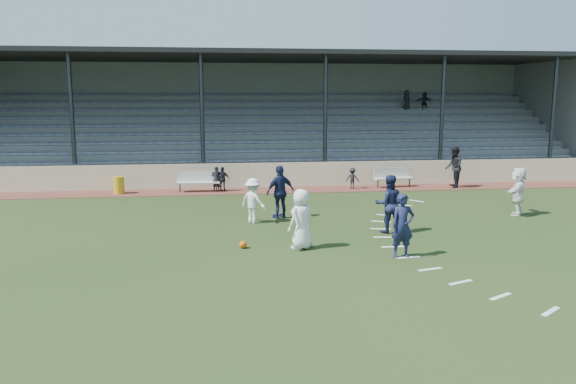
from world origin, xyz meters
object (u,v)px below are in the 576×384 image
object	(u,v)px
bench_left	(198,179)
football	(243,244)
player_navy_lead	(403,226)
player_white_lead	(301,219)
official	(454,167)
trash_bin	(119,185)
bench_right	(393,175)

from	to	relation	value
bench_left	football	bearing A→B (deg)	-79.76
bench_left	player_navy_lead	distance (m)	13.07
player_white_lead	player_navy_lead	world-z (taller)	player_navy_lead
official	trash_bin	bearing A→B (deg)	-75.80
trash_bin	football	distance (m)	11.30
bench_right	football	bearing A→B (deg)	-135.70
trash_bin	official	size ratio (longest dim) A/B	0.39
player_white_lead	official	world-z (taller)	official
bench_left	player_white_lead	distance (m)	10.93
bench_left	player_white_lead	size ratio (longest dim) A/B	1.12
player_white_lead	bench_left	bearing A→B (deg)	-108.27
trash_bin	player_navy_lead	size ratio (longest dim) A/B	0.44
bench_left	player_white_lead	bearing A→B (deg)	-71.10
football	player_white_lead	bearing A→B (deg)	-8.70
bench_left	bench_right	bearing A→B (deg)	2.31
trash_bin	player_navy_lead	bearing A→B (deg)	-50.17
bench_right	player_navy_lead	size ratio (longest dim) A/B	1.13
bench_right	trash_bin	xyz separation A→B (m)	(-13.09, -0.31, -0.17)
bench_left	bench_right	world-z (taller)	same
football	player_white_lead	world-z (taller)	player_white_lead
football	player_navy_lead	bearing A→B (deg)	-18.65
bench_right	trash_bin	bearing A→B (deg)	172.95
player_white_lead	bench_right	bearing A→B (deg)	-156.16
official	football	bearing A→B (deg)	-32.54
football	trash_bin	bearing A→B (deg)	117.52
bench_right	official	xyz separation A→B (m)	(2.85, -0.57, 0.44)
player_navy_lead	bench_left	bearing A→B (deg)	112.17
football	player_navy_lead	xyz separation A→B (m)	(4.37, -1.47, 0.79)
trash_bin	player_navy_lead	xyz separation A→B (m)	(9.59, -11.49, 0.49)
bench_right	official	world-z (taller)	official
bench_left	trash_bin	bearing A→B (deg)	-176.81
player_navy_lead	official	bearing A→B (deg)	55.46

